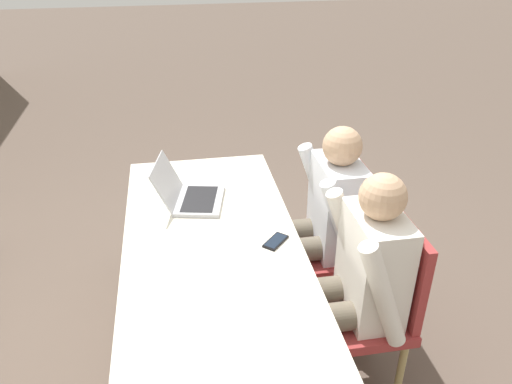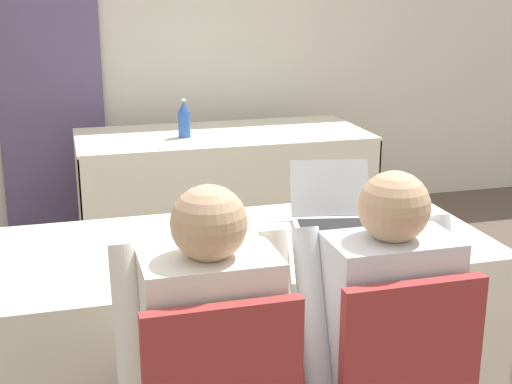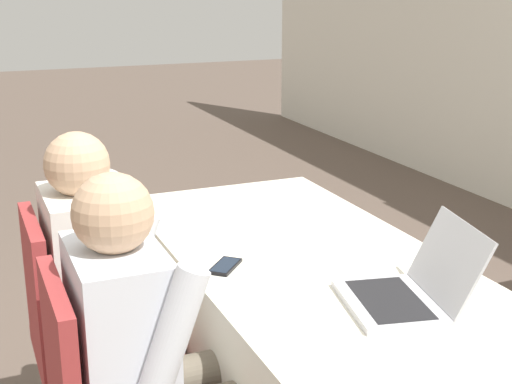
{
  "view_description": "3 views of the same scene",
  "coord_description": "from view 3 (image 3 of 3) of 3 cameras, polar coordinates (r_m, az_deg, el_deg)",
  "views": [
    {
      "loc": [
        -1.91,
        0.13,
        2.09
      ],
      "look_at": [
        0.0,
        -0.21,
        1.0
      ],
      "focal_mm": 35.0,
      "sensor_mm": 36.0,
      "label": 1
    },
    {
      "loc": [
        -0.6,
        -2.37,
        1.66
      ],
      "look_at": [
        0.0,
        -0.21,
        1.0
      ],
      "focal_mm": 50.0,
      "sensor_mm": 36.0,
      "label": 2
    },
    {
      "loc": [
        1.89,
        -1.0,
        1.61
      ],
      "look_at": [
        0.0,
        -0.21,
        1.0
      ],
      "focal_mm": 50.0,
      "sensor_mm": 36.0,
      "label": 3
    }
  ],
  "objects": [
    {
      "name": "paper_beside_laptop",
      "position": [
        2.38,
        3.03,
        -4.61
      ],
      "size": [
        0.26,
        0.33,
        0.0
      ],
      "rotation": [
        0.0,
        0.0,
        -0.18
      ],
      "color": "white",
      "rests_on": "conference_table_near"
    },
    {
      "name": "conference_table_near",
      "position": [
        2.38,
        4.66,
        -9.41
      ],
      "size": [
        1.83,
        0.82,
        0.75
      ],
      "color": "silver",
      "rests_on": "ground_plane"
    },
    {
      "name": "person_white_shirt",
      "position": [
        1.92,
        -8.36,
        -12.99
      ],
      "size": [
        0.5,
        0.52,
        1.18
      ],
      "rotation": [
        0.0,
        0.0,
        3.14
      ],
      "color": "#665B4C",
      "rests_on": "ground_plane"
    },
    {
      "name": "chair_near_left",
      "position": [
        2.43,
        -13.81,
        -10.94
      ],
      "size": [
        0.44,
        0.44,
        0.92
      ],
      "rotation": [
        0.0,
        0.0,
        3.14
      ],
      "color": "tan",
      "rests_on": "ground_plane"
    },
    {
      "name": "laptop",
      "position": [
        2.02,
        11.99,
        -7.66
      ],
      "size": [
        0.38,
        0.4,
        0.23
      ],
      "rotation": [
        0.0,
        0.0,
        -0.21
      ],
      "color": "#B7B7BC",
      "rests_on": "conference_table_near"
    },
    {
      "name": "person_checkered_shirt",
      "position": [
        2.37,
        -11.59,
        -7.17
      ],
      "size": [
        0.5,
        0.52,
        1.18
      ],
      "rotation": [
        0.0,
        0.0,
        3.14
      ],
      "color": "#665B4C",
      "rests_on": "ground_plane"
    },
    {
      "name": "cell_phone",
      "position": [
        2.23,
        -2.49,
        -5.95
      ],
      "size": [
        0.14,
        0.14,
        0.01
      ],
      "rotation": [
        0.0,
        0.0,
        0.83
      ],
      "color": "black",
      "rests_on": "conference_table_near"
    }
  ]
}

